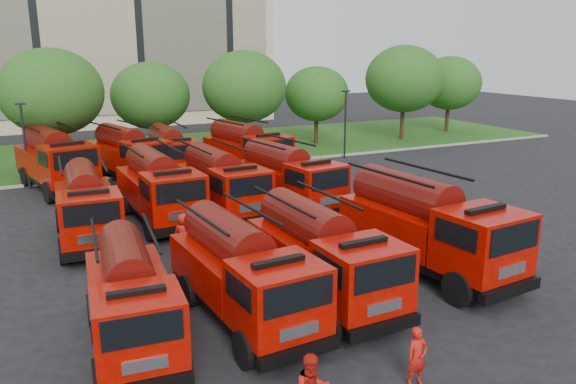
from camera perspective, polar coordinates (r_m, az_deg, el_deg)
name	(u,v)px	position (r m, az deg, el deg)	size (l,w,h in m)	color
ground	(315,255)	(23.03, 2.74, -6.45)	(140.00, 140.00, 0.00)	black
lawn	(161,151)	(46.73, -12.80, 4.09)	(70.00, 16.00, 0.12)	#1D4813
curb	(189,170)	(39.03, -10.00, 2.23)	(70.00, 0.30, 0.14)	gray
apartment_building	(125,7)	(68.03, -16.27, 17.58)	(30.00, 14.18, 25.00)	beige
tree_2	(52,92)	(40.49, -22.89, 9.33)	(6.72, 6.72, 8.22)	#382314
tree_3	(150,96)	(43.98, -13.80, 9.49)	(5.88, 5.88, 7.19)	#382314
tree_4	(244,87)	(44.56, -4.46, 10.61)	(6.55, 6.55, 8.01)	#382314
tree_5	(317,94)	(48.52, 2.93, 9.92)	(5.46, 5.46, 6.68)	#382314
tree_6	(404,79)	(51.58, 11.74, 11.19)	(6.89, 6.89, 8.42)	#382314
tree_7	(450,83)	(57.63, 16.09, 10.58)	(6.05, 6.05, 7.39)	#382314
lamp_post_0	(25,141)	(36.41, -25.19, 4.72)	(0.60, 0.25, 5.11)	black
lamp_post_1	(345,120)	(42.76, 5.84, 7.28)	(0.60, 0.25, 5.11)	black
fire_truck_0	(130,297)	(16.60, -15.72, -10.19)	(2.77, 6.51, 2.89)	black
fire_truck_1	(242,272)	(17.33, -4.68, -8.13)	(2.90, 7.03, 3.13)	black
fire_truck_2	(321,254)	(18.64, 3.41, -6.33)	(2.74, 7.09, 3.20)	black
fire_truck_3	(427,225)	(21.60, 13.90, -3.32)	(3.39, 7.96, 3.53)	black
fire_truck_4	(87,206)	(25.72, -19.78, -1.31)	(2.85, 7.08, 3.17)	black
fire_truck_5	(159,187)	(27.66, -13.00, 0.47)	(2.95, 7.49, 3.37)	black
fire_truck_6	(221,183)	(28.31, -6.82, 0.96)	(2.96, 7.31, 3.27)	black
fire_truck_7	(288,177)	(29.09, -0.02, 1.48)	(3.51, 7.57, 3.32)	black
fire_truck_8	(55,160)	(35.69, -22.58, 3.04)	(4.31, 8.29, 3.60)	black
fire_truck_9	(128,154)	(36.85, -15.90, 3.73)	(4.28, 7.75, 3.35)	black
fire_truck_10	(170,152)	(37.46, -11.89, 4.00)	(2.63, 6.99, 3.16)	black
fire_truck_11	(246,149)	(37.22, -4.25, 4.39)	(3.97, 7.82, 3.40)	black
firefighter_2	(379,261)	(22.69, 9.24, -6.96)	(1.01, 0.57, 1.72)	#B5160D
firefighter_3	(427,253)	(23.99, 13.96, -6.01)	(1.09, 0.56, 1.69)	#B5160D
firefighter_4	(185,255)	(23.48, -10.42, -6.27)	(0.86, 0.56, 1.76)	#B5160D
firefighter_5	(380,198)	(32.02, 9.37, -0.57)	(1.69, 0.73, 1.82)	black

